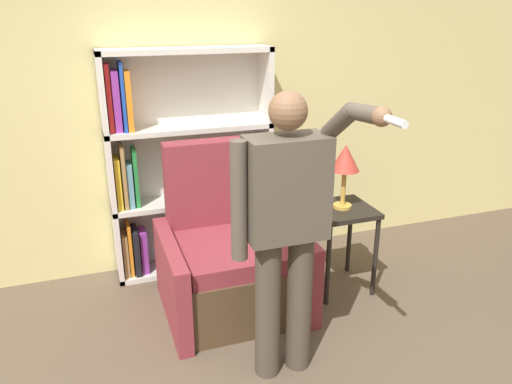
% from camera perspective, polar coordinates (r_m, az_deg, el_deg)
% --- Properties ---
extents(wall_back, '(8.00, 0.06, 2.80)m').
position_cam_1_polar(wall_back, '(4.07, -9.70, 10.21)').
color(wall_back, '#DBCC84').
rests_on(wall_back, ground_plane).
extents(bookcase, '(1.30, 0.28, 1.82)m').
position_cam_1_polar(bookcase, '(4.04, -9.04, 2.79)').
color(bookcase, silver).
rests_on(bookcase, ground_plane).
extents(armchair, '(0.99, 0.91, 1.19)m').
position_cam_1_polar(armchair, '(3.69, -2.95, -7.68)').
color(armchair, '#4C3823').
rests_on(armchair, ground_plane).
extents(person_standing, '(0.59, 0.78, 1.71)m').
position_cam_1_polar(person_standing, '(2.76, 3.44, -3.57)').
color(person_standing, '#473D33').
rests_on(person_standing, ground_plane).
extents(side_table, '(0.45, 0.45, 0.68)m').
position_cam_1_polar(side_table, '(3.87, 9.71, -3.46)').
color(side_table, black).
rests_on(side_table, ground_plane).
extents(table_lamp, '(0.21, 0.21, 0.49)m').
position_cam_1_polar(table_lamp, '(3.70, 10.16, 3.49)').
color(table_lamp, gold).
rests_on(table_lamp, side_table).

